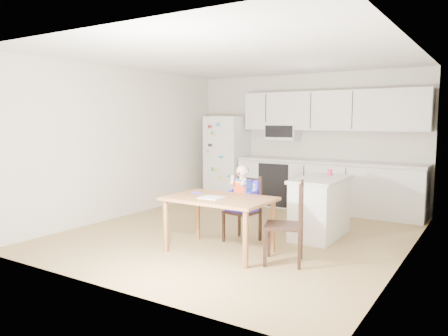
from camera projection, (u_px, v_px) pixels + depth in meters
room at (256, 146)px, 6.61m from camera, size 4.52×5.01×2.51m
refrigerator at (227, 159)px, 8.88m from camera, size 0.72×0.70×1.70m
kitchen_run at (326, 162)px, 7.86m from camera, size 3.37×0.62×2.15m
kitchen_island at (320, 207)px, 6.11m from camera, size 0.59×1.13×0.84m
red_cup at (330, 172)px, 6.32m from camera, size 0.07×0.07×0.09m
dining_table at (219, 205)px, 5.37m from camera, size 1.29×0.83×0.69m
napkin at (212, 198)px, 5.30m from camera, size 0.27×0.23×0.01m
toddler_spoon at (196, 193)px, 5.65m from camera, size 0.12×0.06×0.02m
chair_booster at (244, 195)px, 5.88m from camera, size 0.43×0.43×1.04m
chair_side at (292, 217)px, 4.94m from camera, size 0.54×0.54×0.95m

